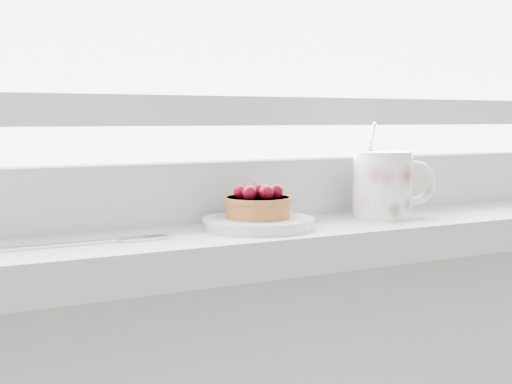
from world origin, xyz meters
TOP-DOWN VIEW (x-y plane):
  - saucer at (-0.02, 1.88)m, footprint 0.12×0.12m
  - raspberry_tart at (-0.02, 1.88)m, footprint 0.07×0.07m
  - floral_mug at (0.16, 1.88)m, footprint 0.11×0.09m
  - fork at (-0.21, 1.87)m, footprint 0.17×0.02m

SIDE VIEW (x-z plane):
  - fork at x=-0.21m, z-range 0.94..0.94m
  - saucer at x=-0.02m, z-range 0.94..0.95m
  - raspberry_tart at x=-0.02m, z-range 0.95..0.99m
  - floral_mug at x=0.16m, z-range 0.92..1.04m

